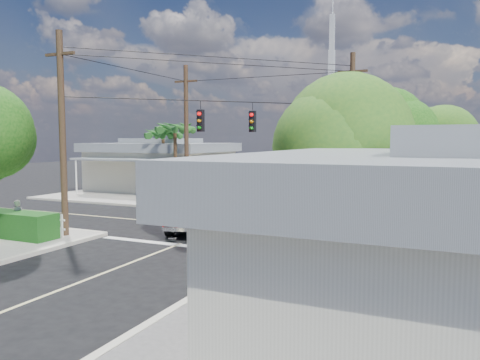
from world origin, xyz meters
The scene contains 17 objects.
ground centered at (0.00, 0.00, 0.00)m, with size 120.00×120.00×0.00m, color black.
sidewalk_ne centered at (10.88, 10.88, 0.07)m, with size 14.12×14.12×0.14m.
sidewalk_nw centered at (-10.88, 10.88, 0.07)m, with size 14.12×14.12×0.14m.
road_markings centered at (0.00, -1.47, 0.01)m, with size 32.00×32.00×0.01m.
building_nw centered at (-12.00, 12.46, 2.22)m, with size 10.80×10.20×4.30m.
radio_tower centered at (0.50, 20.00, 5.64)m, with size 0.80×0.80×17.00m.
tree_ne_front centered at (7.21, 6.76, 4.77)m, with size 4.21×4.14×6.66m.
tree_ne_back centered at (9.81, 8.96, 4.19)m, with size 3.77×3.66×5.82m.
tree_se centered at (7.01, -7.24, 4.04)m, with size 3.67×3.54×5.62m.
palm_nw_front centered at (-7.50, 7.50, 5.04)m, with size 3.01×3.08×5.59m.
palm_nw_back centered at (-9.50, 9.00, 4.67)m, with size 3.01×3.08×5.19m.
utility_poles centered at (-1.58, 1.60, 4.67)m, with size 12.00×10.68×9.00m.
picket_fence centered at (-7.80, -5.60, 0.68)m, with size 5.94×0.06×1.00m.
vending_boxes centered at (6.50, 6.20, 0.69)m, with size 1.90×0.50×1.10m.
delivery_truck centered at (-0.94, -0.03, 1.74)m, with size 4.57×8.24×3.43m.
parked_car centered at (11.08, 2.01, 0.80)m, with size 2.66×5.77×1.60m, color silver.
pedestrian centered at (-7.17, -6.02, 0.92)m, with size 0.57×0.37×1.55m, color beige.
Camera 1 is at (10.24, -20.55, 4.37)m, focal length 35.00 mm.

